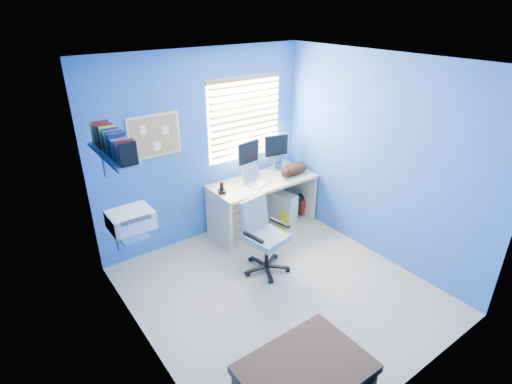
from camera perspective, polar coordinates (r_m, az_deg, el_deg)
floor at (r=4.70m, az=3.31°, el=-13.81°), size 3.00×3.20×0.00m
ceiling at (r=3.67m, az=4.33°, el=18.00°), size 3.00×3.20×0.00m
wall_back at (r=5.26m, az=-7.50°, el=6.15°), size 3.00×0.01×2.50m
wall_front at (r=3.15m, az=22.96°, el=-10.10°), size 3.00×0.01×2.50m
wall_left at (r=3.37m, az=-16.40°, el=-6.42°), size 0.01×3.20×2.50m
wall_right at (r=5.05m, az=17.01°, el=4.41°), size 0.01×3.20×2.50m
desk at (r=5.69m, az=0.96°, el=-1.70°), size 1.51×0.65×0.74m
laptop at (r=5.38m, az=0.25°, el=2.26°), size 0.39×0.34×0.22m
monitor_left at (r=5.53m, az=-1.25°, el=4.73°), size 0.41×0.18×0.54m
monitor_right at (r=5.81m, az=2.75°, el=5.76°), size 0.41×0.19×0.54m
phone at (r=5.15m, az=-4.93°, el=0.73°), size 0.12×0.14×0.17m
mug at (r=5.87m, az=3.30°, el=3.66°), size 0.10×0.09×0.10m
cd_spindle at (r=6.07m, az=4.29°, el=4.22°), size 0.13×0.13×0.07m
cat at (r=5.72m, az=5.45°, el=3.28°), size 0.49×0.36×0.16m
tower_pc at (r=5.93m, az=3.78°, el=-2.14°), size 0.28×0.47×0.45m
drawer_boxes at (r=5.57m, az=-3.01°, el=-3.55°), size 0.35×0.28×0.54m
yellow_book at (r=5.77m, az=3.95°, el=-4.20°), size 0.03×0.17×0.24m
backpack at (r=6.17m, az=6.32°, el=-1.67°), size 0.35×0.31×0.34m
office_chair at (r=4.83m, az=1.13°, el=-7.55°), size 0.61×0.61×0.91m
window_blinds at (r=5.47m, az=-1.49°, el=10.42°), size 1.15×0.05×1.10m
corkboard at (r=4.88m, az=-14.30°, el=7.78°), size 0.64×0.02×0.52m
wall_shelves at (r=3.97m, az=-18.68°, el=1.26°), size 0.42×0.90×1.05m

